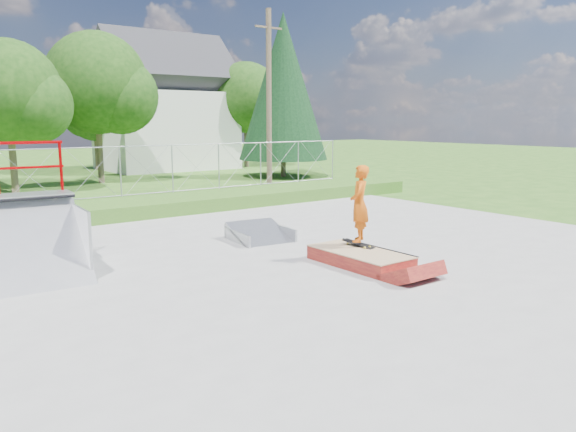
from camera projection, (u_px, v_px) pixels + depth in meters
name	position (u px, v px, depth m)	size (l,w,h in m)	color
ground	(306.00, 274.00, 11.81)	(120.00, 120.00, 0.00)	#2D5D1A
concrete_pad	(306.00, 273.00, 11.81)	(20.00, 16.00, 0.04)	gray
grass_berm	(133.00, 207.00, 19.25)	(24.00, 3.00, 0.50)	#2D5D1A
grind_box	(360.00, 258.00, 12.43)	(1.14, 2.36, 0.35)	maroon
quarter_pipe	(7.00, 215.00, 10.92)	(2.75, 2.33, 2.75)	#A3A5AB
flat_bank_ramp	(261.00, 233.00, 14.97)	(1.43, 1.52, 0.44)	#A3A5AB
skateboard	(358.00, 244.00, 12.84)	(0.22, 0.80, 0.02)	black
skater	(359.00, 207.00, 12.69)	(0.63, 0.42, 1.74)	#DB590F
chain_link_fence	(120.00, 172.00, 19.84)	(20.00, 0.06, 1.80)	#9EA1A7
gable_house	(166.00, 110.00, 36.97)	(8.40, 6.08, 8.94)	silver
utility_pole	(269.00, 102.00, 25.03)	(0.24, 0.24, 8.00)	brown
tree_left_near	(15.00, 96.00, 24.10)	(4.76, 4.48, 6.65)	brown
tree_center	(103.00, 87.00, 28.24)	(5.44, 5.12, 7.60)	brown
tree_right_far	(250.00, 100.00, 38.26)	(5.10, 4.80, 7.12)	brown
tree_back_mid	(99.00, 113.00, 36.22)	(4.08, 3.84, 5.70)	brown
conifer_tree	(283.00, 87.00, 31.46)	(5.04, 5.04, 9.10)	brown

